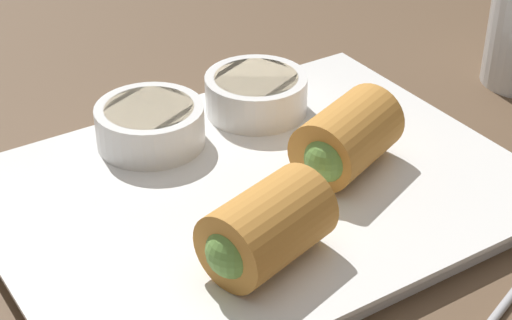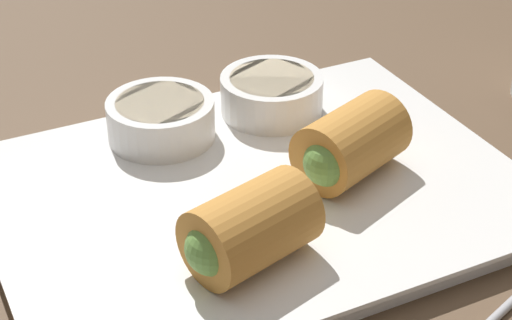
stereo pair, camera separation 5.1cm
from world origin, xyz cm
name	(u,v)px [view 2 (the right image)]	position (x,y,z in cm)	size (l,w,h in cm)	color
table_surface	(295,235)	(0.00, 0.00, 1.00)	(180.00, 140.00, 2.00)	brown
serving_plate	(256,194)	(-1.34, 2.75, 2.76)	(32.50, 24.65, 1.50)	white
roll_front_left	(347,145)	(4.18, 1.18, 5.78)	(7.95, 6.71, 4.56)	#C68438
roll_front_right	(245,230)	(-5.23, -3.91, 5.78)	(7.92, 6.24, 4.56)	#C68438
dipping_bowl_near	(161,118)	(-4.53, 10.79, 4.99)	(7.26, 7.26, 2.73)	white
dipping_bowl_far	(272,93)	(3.77, 10.69, 4.99)	(7.26, 7.26, 2.73)	white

